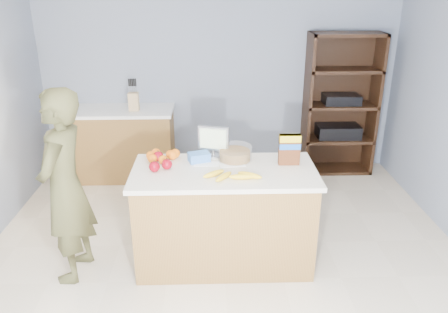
{
  "coord_description": "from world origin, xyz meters",
  "views": [
    {
      "loc": [
        -0.11,
        -3.06,
        2.38
      ],
      "look_at": [
        0.0,
        0.35,
        1.0
      ],
      "focal_mm": 35.0,
      "sensor_mm": 36.0,
      "label": 1
    }
  ],
  "objects_px": {
    "tv": "(213,140)",
    "person": "(65,188)",
    "counter_peninsula": "(224,220)",
    "cereal_box": "(289,147)",
    "shelving_unit": "(339,107)"
  },
  "relations": [
    {
      "from": "tv",
      "to": "person",
      "type": "bearing_deg",
      "value": -159.78
    },
    {
      "from": "counter_peninsula",
      "to": "tv",
      "type": "xyz_separation_m",
      "value": [
        -0.09,
        0.31,
        0.64
      ]
    },
    {
      "from": "counter_peninsula",
      "to": "person",
      "type": "height_order",
      "value": "person"
    },
    {
      "from": "counter_peninsula",
      "to": "cereal_box",
      "type": "relative_size",
      "value": 5.78
    },
    {
      "from": "tv",
      "to": "cereal_box",
      "type": "relative_size",
      "value": 1.04
    },
    {
      "from": "shelving_unit",
      "to": "cereal_box",
      "type": "bearing_deg",
      "value": -116.92
    },
    {
      "from": "shelving_unit",
      "to": "tv",
      "type": "relative_size",
      "value": 6.38
    },
    {
      "from": "shelving_unit",
      "to": "cereal_box",
      "type": "xyz_separation_m",
      "value": [
        -0.99,
        -1.95,
        0.19
      ]
    },
    {
      "from": "counter_peninsula",
      "to": "shelving_unit",
      "type": "relative_size",
      "value": 0.87
    },
    {
      "from": "counter_peninsula",
      "to": "shelving_unit",
      "type": "xyz_separation_m",
      "value": [
        1.55,
        2.05,
        0.45
      ]
    },
    {
      "from": "counter_peninsula",
      "to": "person",
      "type": "xyz_separation_m",
      "value": [
        -1.3,
        -0.14,
        0.41
      ]
    },
    {
      "from": "shelving_unit",
      "to": "cereal_box",
      "type": "relative_size",
      "value": 6.67
    },
    {
      "from": "counter_peninsula",
      "to": "shelving_unit",
      "type": "bearing_deg",
      "value": 52.89
    },
    {
      "from": "cereal_box",
      "to": "shelving_unit",
      "type": "bearing_deg",
      "value": 63.08
    },
    {
      "from": "shelving_unit",
      "to": "cereal_box",
      "type": "distance_m",
      "value": 2.19
    }
  ]
}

